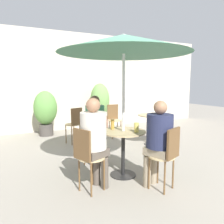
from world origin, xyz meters
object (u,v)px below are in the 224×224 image
(cafe_table_near, at_px, (123,143))
(beer_glass_1, at_px, (136,127))
(bistro_chair_4, at_px, (75,122))
(potted_plant_1, at_px, (100,105))
(bistro_chair_3, at_px, (114,117))
(seated_person_0, at_px, (96,124))
(bistro_chair_2, at_px, (167,152))
(potted_plant_0, at_px, (45,110))
(umbrella, at_px, (124,44))
(bistro_chair_0, at_px, (90,135))
(seated_person_2, at_px, (158,137))
(seated_person_1, at_px, (94,136))
(cafe_table_far, at_px, (153,122))
(beer_glass_0, at_px, (112,124))
(bistro_chair_1, at_px, (87,154))

(cafe_table_near, xyz_separation_m, beer_glass_1, (0.14, -0.15, 0.26))
(bistro_chair_4, bearing_deg, potted_plant_1, -154.21)
(bistro_chair_3, xyz_separation_m, seated_person_0, (-1.21, -1.73, 0.20))
(bistro_chair_4, xyz_separation_m, beer_glass_1, (0.32, -2.23, 0.25))
(bistro_chair_2, relative_size, potted_plant_0, 0.71)
(beer_glass_1, xyz_separation_m, umbrella, (-0.14, 0.15, 1.23))
(potted_plant_0, bearing_deg, bistro_chair_0, -81.93)
(bistro_chair_2, bearing_deg, bistro_chair_3, -125.23)
(cafe_table_near, relative_size, beer_glass_1, 4.83)
(bistro_chair_2, height_order, seated_person_2, seated_person_2)
(bistro_chair_2, height_order, seated_person_1, seated_person_1)
(bistro_chair_4, bearing_deg, beer_glass_1, 77.17)
(cafe_table_far, xyz_separation_m, umbrella, (-1.48, -1.21, 1.49))
(bistro_chair_0, xyz_separation_m, bistro_chair_4, (0.11, 1.37, 0.00))
(bistro_chair_4, bearing_deg, bistro_chair_2, 78.47)
(seated_person_0, height_order, beer_glass_0, seated_person_0)
(cafe_table_near, xyz_separation_m, potted_plant_0, (-0.65, 3.26, 0.18))
(beer_glass_1, height_order, umbrella, umbrella)
(bistro_chair_2, relative_size, potted_plant_1, 0.61)
(beer_glass_0, bearing_deg, bistro_chair_4, 92.35)
(cafe_table_far, distance_m, bistro_chair_4, 1.86)
(bistro_chair_1, xyz_separation_m, beer_glass_0, (0.60, 0.47, 0.26))
(bistro_chair_2, bearing_deg, bistro_chair_0, -90.00)
(beer_glass_0, bearing_deg, umbrella, -63.06)
(bistro_chair_4, height_order, seated_person_0, seated_person_0)
(bistro_chair_0, relative_size, potted_plant_0, 0.71)
(cafe_table_far, relative_size, potted_plant_1, 0.50)
(beer_glass_1, bearing_deg, seated_person_1, -173.54)
(seated_person_2, height_order, beer_glass_1, seated_person_2)
(cafe_table_near, bearing_deg, seated_person_0, 112.20)
(bistro_chair_3, distance_m, seated_person_0, 2.12)
(bistro_chair_1, xyz_separation_m, seated_person_0, (0.47, 0.86, 0.20))
(cafe_table_near, relative_size, bistro_chair_3, 0.82)
(cafe_table_far, height_order, bistro_chair_1, bistro_chair_1)
(beer_glass_1, bearing_deg, bistro_chair_4, 98.08)
(bistro_chair_0, distance_m, potted_plant_0, 2.60)
(beer_glass_0, bearing_deg, bistro_chair_2, -66.77)
(cafe_table_near, height_order, potted_plant_0, potted_plant_0)
(bistro_chair_0, xyz_separation_m, bistro_chair_3, (1.27, 1.60, 0.00))
(cafe_table_near, xyz_separation_m, bistro_chair_2, (0.29, -0.70, 0.01))
(bistro_chair_4, relative_size, potted_plant_0, 0.71)
(umbrella, bearing_deg, cafe_table_near, -36.87)
(bistro_chair_2, bearing_deg, umbrella, -90.00)
(bistro_chair_1, relative_size, beer_glass_0, 5.29)
(seated_person_1, xyz_separation_m, seated_person_2, (0.81, -0.34, -0.02))
(bistro_chair_4, bearing_deg, potted_plant_0, -89.11)
(bistro_chair_0, xyz_separation_m, bistro_chair_2, (0.57, -1.40, 0.00))
(seated_person_2, bearing_deg, seated_person_1, -44.94)
(bistro_chair_4, bearing_deg, seated_person_0, 66.74)
(potted_plant_1, bearing_deg, beer_glass_0, -109.33)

